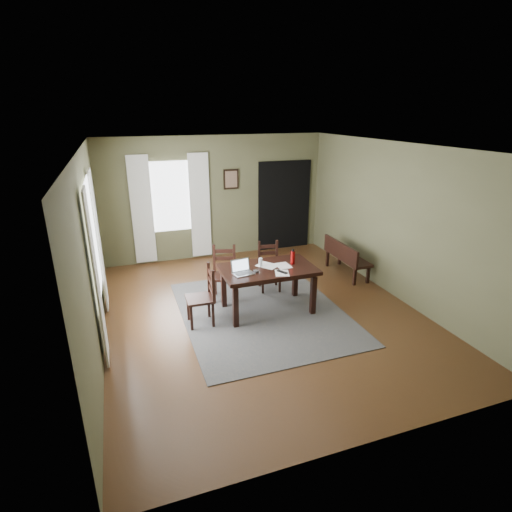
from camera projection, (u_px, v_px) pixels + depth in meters
name	position (u px, v px, depth m)	size (l,w,h in m)	color
ground	(262.00, 312.00, 6.72)	(5.00, 6.00, 0.01)	#492C16
room_shell	(263.00, 207.00, 6.09)	(5.02, 6.02, 2.71)	brown
rug	(262.00, 312.00, 6.71)	(2.60, 3.20, 0.01)	#454545
dining_table	(268.00, 273.00, 6.54)	(1.54, 0.93, 0.77)	black
chair_end	(203.00, 297.00, 6.20)	(0.43, 0.43, 0.95)	black
chair_back_left	(224.00, 274.00, 7.07)	(0.52, 0.52, 0.95)	black
chair_back_right	(269.00, 267.00, 7.44)	(0.46, 0.46, 0.90)	black
bench	(345.00, 255.00, 8.11)	(0.40, 1.24, 0.70)	black
laptop	(242.00, 270.00, 6.27)	(0.35, 0.29, 0.22)	#B7B7BC
computer_mouse	(256.00, 271.00, 6.32)	(0.05, 0.09, 0.03)	#3F3F42
tv_remote	(282.00, 272.00, 6.31)	(0.05, 0.19, 0.02)	black
drinking_glass	(261.00, 262.00, 6.55)	(0.06, 0.06, 0.14)	silver
water_bottle	(293.00, 257.00, 6.63)	(0.08, 0.08, 0.25)	#B10D0D
paper_b	(282.00, 273.00, 6.29)	(0.21, 0.28, 0.00)	white
paper_c	(267.00, 265.00, 6.59)	(0.26, 0.33, 0.00)	white
paper_d	(283.00, 266.00, 6.59)	(0.22, 0.29, 0.00)	white
window_left	(93.00, 242.00, 5.62)	(0.01, 1.30, 1.70)	white
window_back	(171.00, 197.00, 8.53)	(1.00, 0.01, 1.50)	white
curtain_left_near	(97.00, 280.00, 4.99)	(0.03, 0.48, 2.30)	silver
curtain_left_far	(99.00, 241.00, 6.44)	(0.03, 0.48, 2.30)	silver
curtain_back_left	(142.00, 211.00, 8.40)	(0.44, 0.03, 2.30)	silver
curtain_back_right	(200.00, 206.00, 8.78)	(0.44, 0.03, 2.30)	silver
framed_picture	(231.00, 179.00, 8.85)	(0.34, 0.03, 0.44)	black
doorway_back	(284.00, 206.00, 9.49)	(1.30, 0.03, 2.10)	black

